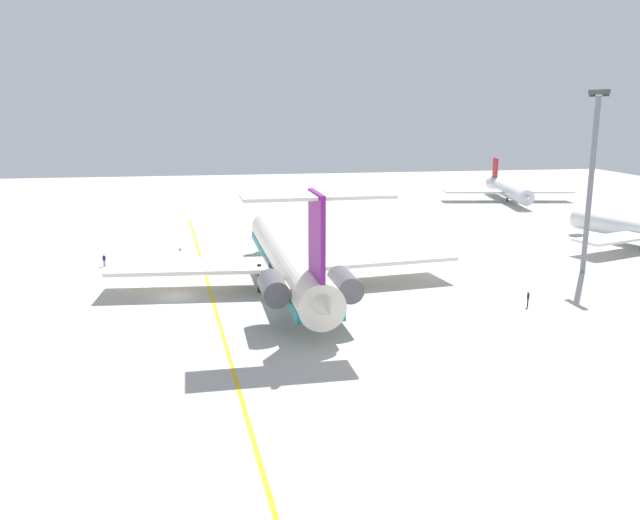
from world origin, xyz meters
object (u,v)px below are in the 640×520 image
(ground_crew_near_nose, at_px, (104,259))
(ground_crew_near_tail, at_px, (528,297))
(safety_cone_nose, at_px, (180,249))
(main_jetliner, at_px, (289,259))
(airliner_far_left, at_px, (509,190))
(light_mast, at_px, (591,174))

(ground_crew_near_nose, relative_size, ground_crew_near_tail, 0.99)
(ground_crew_near_tail, height_order, safety_cone_nose, ground_crew_near_tail)
(ground_crew_near_nose, xyz_separation_m, safety_cone_nose, (-8.92, 9.97, -0.84))
(main_jetliner, distance_m, airliner_far_left, 90.04)
(ground_crew_near_nose, bearing_deg, airliner_far_left, 131.36)
(ground_crew_near_nose, height_order, safety_cone_nose, ground_crew_near_nose)
(main_jetliner, distance_m, ground_crew_near_tail, 27.72)
(ground_crew_near_tail, distance_m, safety_cone_nose, 53.49)
(safety_cone_nose, relative_size, light_mast, 0.02)
(main_jetliner, bearing_deg, ground_crew_near_tail, -115.18)
(airliner_far_left, bearing_deg, main_jetliner, -32.08)
(airliner_far_left, relative_size, ground_crew_near_tail, 17.23)
(main_jetliner, bearing_deg, ground_crew_near_nose, 53.63)
(airliner_far_left, bearing_deg, safety_cone_nose, -50.84)
(light_mast, bearing_deg, main_jetliner, -86.43)
(main_jetliner, relative_size, ground_crew_near_tail, 27.40)
(airliner_far_left, height_order, light_mast, light_mast)
(ground_crew_near_nose, bearing_deg, main_jetliner, 65.43)
(main_jetliner, distance_m, light_mast, 41.06)
(safety_cone_nose, bearing_deg, ground_crew_near_nose, -48.19)
(light_mast, bearing_deg, ground_crew_near_tail, -47.40)
(main_jetliner, xyz_separation_m, ground_crew_near_nose, (-16.45, -23.92, -2.73))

